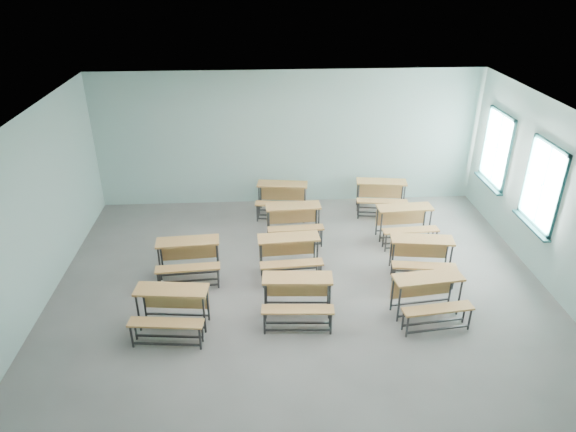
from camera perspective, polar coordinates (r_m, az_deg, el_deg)
The scene contains 11 objects.
room at distance 8.53m, azimuth 2.22°, elevation 0.06°, with size 9.04×8.04×3.24m.
desk_unit_r0c0 at distance 8.50m, azimuth -12.86°, elevation -9.61°, with size 1.24×0.90×0.73m.
desk_unit_r0c1 at distance 8.57m, azimuth 1.06°, elevation -8.51°, with size 1.21×0.85×0.73m.
desk_unit_r0c2 at distance 8.89m, azimuth 15.42°, elevation -8.16°, with size 1.25×0.91×0.73m.
desk_unit_r1c0 at distance 9.76m, azimuth -11.02°, elevation -4.20°, with size 1.21×0.86×0.73m.
desk_unit_r1c1 at distance 9.70m, azimuth 0.13°, elevation -3.84°, with size 1.21×0.85×0.73m.
desk_unit_r1c2 at distance 9.96m, azimuth 14.64°, elevation -3.94°, with size 1.26×0.93×0.73m.
desk_unit_r2c1 at distance 10.88m, azimuth 0.64°, elevation -0.17°, with size 1.20×0.84×0.73m.
desk_unit_r2c2 at distance 11.10m, azimuth 12.91°, elevation -0.33°, with size 1.21×0.85×0.73m.
desk_unit_r3c1 at distance 11.93m, azimuth -0.67°, elevation 2.40°, with size 1.25×0.92×0.73m.
desk_unit_r3c2 at distance 12.25m, azimuth 10.31°, elevation 2.63°, with size 1.26×0.93×0.73m.
Camera 1 is at (-0.69, -7.52, 5.48)m, focal length 32.00 mm.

